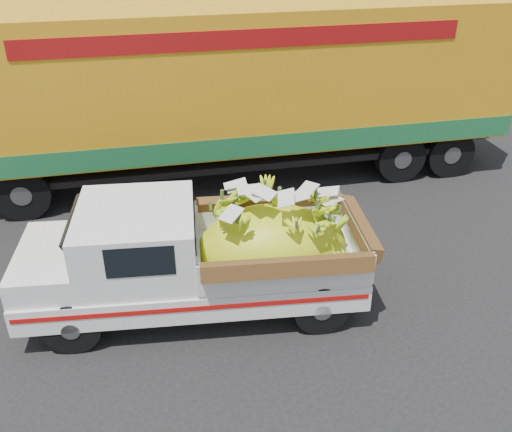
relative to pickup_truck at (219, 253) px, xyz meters
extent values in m
plane|color=black|center=(1.25, -0.49, -0.95)|extent=(100.00, 100.00, 0.00)
cube|color=gray|center=(1.25, 7.03, -0.88)|extent=(60.00, 0.25, 0.15)
cube|color=gray|center=(1.25, 9.13, -0.88)|extent=(60.00, 4.00, 0.14)
cylinder|color=black|center=(-2.19, -0.56, -0.55)|extent=(0.84, 0.32, 0.82)
cylinder|color=black|center=(-2.03, 1.00, -0.55)|extent=(0.84, 0.32, 0.82)
cylinder|color=black|center=(1.34, -0.93, -0.55)|extent=(0.84, 0.32, 0.82)
cylinder|color=black|center=(1.50, 0.63, -0.55)|extent=(0.84, 0.32, 0.82)
cube|color=silver|center=(-0.40, 0.04, -0.36)|extent=(5.22, 2.35, 0.42)
cube|color=#A50F0C|center=(-0.50, -0.87, -0.29)|extent=(4.93, 0.53, 0.08)
cube|color=silver|center=(-2.87, 0.30, -0.47)|extent=(0.30, 1.79, 0.15)
cube|color=silver|center=(-2.46, 0.26, 0.05)|extent=(1.09, 1.81, 0.39)
cube|color=silver|center=(-1.18, 0.12, 0.34)|extent=(1.84, 1.92, 0.97)
cube|color=black|center=(-1.16, -0.76, 0.52)|extent=(0.91, 0.11, 0.45)
cube|color=silver|center=(0.88, -0.09, 0.13)|extent=(2.65, 2.08, 0.55)
ellipsoid|color=yellow|center=(0.78, -0.08, 0.01)|extent=(2.38, 1.69, 1.38)
cylinder|color=black|center=(5.86, 3.56, -0.40)|extent=(1.10, 0.32, 1.10)
cylinder|color=black|center=(5.87, 5.56, -0.40)|extent=(1.10, 0.32, 1.10)
cylinder|color=black|center=(4.66, 3.57, -0.40)|extent=(1.10, 0.32, 1.10)
cylinder|color=black|center=(4.67, 5.57, -0.40)|extent=(1.10, 0.32, 1.10)
cylinder|color=black|center=(-3.34, 3.60, -0.40)|extent=(1.10, 0.32, 1.10)
cylinder|color=black|center=(-3.33, 5.60, -0.40)|extent=(1.10, 0.32, 1.10)
cube|color=black|center=(1.17, 4.58, -0.17)|extent=(12.00, 1.05, 0.36)
cube|color=#C28712|center=(1.17, 4.58, 1.43)|extent=(11.77, 2.55, 2.84)
cube|color=#1A5E30|center=(1.17, 4.58, 0.26)|extent=(11.83, 2.57, 0.45)
cube|color=maroon|center=(1.16, 3.32, 2.40)|extent=(8.40, 0.06, 0.35)
camera|label=1|loc=(-1.03, -7.13, 4.73)|focal=40.00mm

